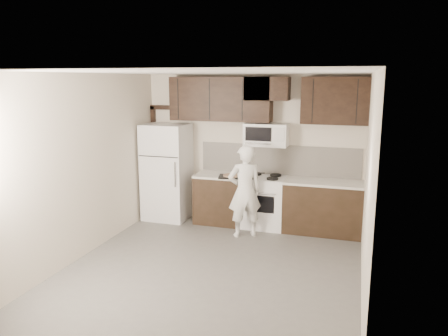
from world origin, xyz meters
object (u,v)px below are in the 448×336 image
at_px(refrigerator, 167,172).
at_px(person, 245,191).
at_px(stove, 264,202).
at_px(microwave, 266,135).

xyz_separation_m(refrigerator, person, (1.65, -0.53, -0.12)).
height_order(stove, refrigerator, refrigerator).
bearing_deg(stove, refrigerator, -178.49).
relative_size(stove, person, 0.60).
distance_m(microwave, refrigerator, 2.00).
bearing_deg(microwave, person, -106.28).
bearing_deg(person, microwave, -136.37).
xyz_separation_m(microwave, refrigerator, (-1.85, -0.17, -0.75)).
xyz_separation_m(stove, microwave, (-0.00, 0.12, 1.19)).
height_order(refrigerator, person, refrigerator).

